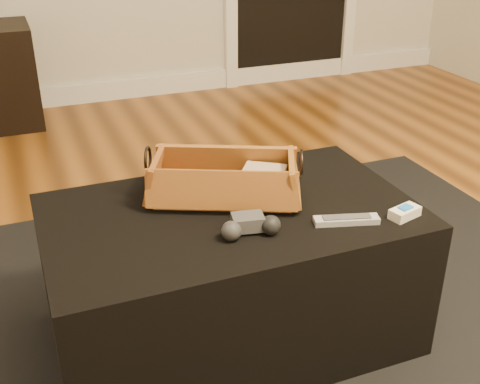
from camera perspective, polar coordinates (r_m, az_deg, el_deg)
name	(u,v)px	position (r m, az deg, el deg)	size (l,w,h in m)	color
baseboard	(107,91)	(4.01, -12.49, 9.33)	(5.00, 0.04, 0.12)	white
area_rug	(237,344)	(1.83, -0.24, -14.25)	(2.60, 2.00, 0.01)	black
ottoman	(231,275)	(1.74, -0.86, -7.83)	(1.00, 0.60, 0.42)	black
tv_remote	(216,191)	(1.67, -2.26, 0.09)	(0.22, 0.05, 0.02)	black
cloth_bundle	(264,178)	(1.70, 2.34, 1.32)	(0.12, 0.08, 0.06)	tan
wicker_basket	(224,181)	(1.67, -1.50, 1.04)	(0.47, 0.37, 0.15)	#995522
game_controller	(250,226)	(1.50, 0.94, -3.21)	(0.16, 0.10, 0.05)	#39393C
silver_remote	(346,220)	(1.59, 10.06, -2.61)	(0.17, 0.08, 0.02)	#B8BAC0
cream_gadget	(405,212)	(1.64, 15.36, -1.88)	(0.09, 0.06, 0.03)	white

